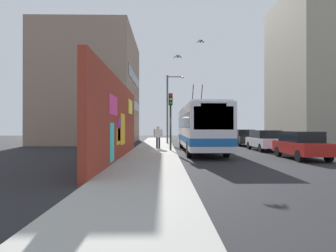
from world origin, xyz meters
TOP-DOWN VIEW (x-y plane):
  - ground_plane at (0.00, 0.00)m, footprint 80.00×80.00m
  - sidewalk_slab at (0.00, 1.60)m, footprint 48.00×3.20m
  - graffiti_wall at (-4.10, 3.35)m, footprint 13.80×0.32m
  - building_far_left at (13.55, 9.20)m, footprint 13.35×9.82m
  - building_far_right at (12.21, -17.00)m, footprint 11.08×8.65m
  - city_bus at (0.84, -1.80)m, footprint 11.40×2.53m
  - parked_car_red at (-3.76, -7.00)m, footprint 4.06×1.77m
  - parked_car_white at (1.88, -7.00)m, footprint 4.20×1.86m
  - parked_car_black at (7.80, -7.00)m, footprint 4.23×1.80m
  - parked_car_dark_gray at (13.97, -7.00)m, footprint 4.21×1.73m
  - pedestrian_midblock at (2.29, 1.27)m, footprint 0.23×0.69m
  - traffic_light at (0.37, 0.35)m, footprint 0.49×0.28m
  - street_lamp at (9.30, 0.26)m, footprint 0.44×1.81m
  - flying_pigeons at (-0.94, -0.89)m, footprint 2.06×2.19m

SIDE VIEW (x-z plane):
  - ground_plane at x=0.00m, z-range 0.00..0.00m
  - sidewalk_slab at x=0.00m, z-range 0.00..0.15m
  - parked_car_red at x=-3.76m, z-range 0.04..1.62m
  - parked_car_dark_gray at x=13.97m, z-range 0.04..1.62m
  - parked_car_black at x=7.80m, z-range 0.04..1.62m
  - parked_car_white at x=1.88m, z-range 0.04..1.62m
  - pedestrian_midblock at x=2.29m, z-range 0.31..2.06m
  - city_bus at x=0.84m, z-range -0.71..4.40m
  - graffiti_wall at x=-4.10m, z-range 0.00..4.36m
  - traffic_light at x=0.37m, z-range 0.86..4.96m
  - street_lamp at x=9.30m, z-range 0.65..7.67m
  - building_far_left at x=13.55m, z-range 0.00..12.44m
  - flying_pigeons at x=-0.94m, z-range 6.21..7.91m
  - building_far_right at x=12.21m, z-range 0.00..16.77m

